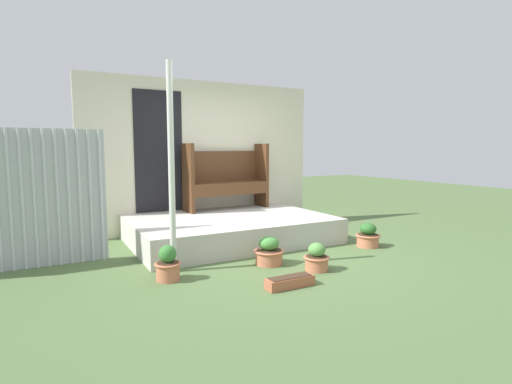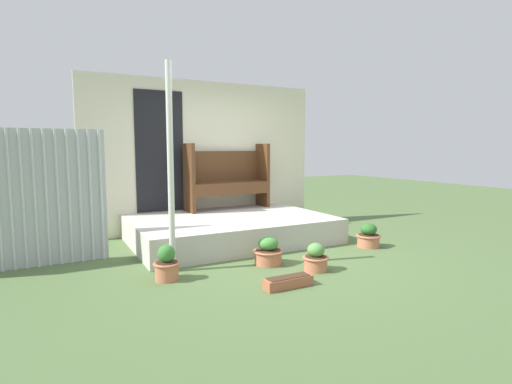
% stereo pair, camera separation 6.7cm
% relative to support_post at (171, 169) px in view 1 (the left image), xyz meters
% --- Properties ---
extents(ground_plane, '(24.00, 24.00, 0.00)m').
position_rel_support_post_xyz_m(ground_plane, '(1.35, 0.10, -1.21)').
color(ground_plane, '#516B3D').
extents(porch_slab, '(2.99, 2.05, 0.38)m').
position_rel_support_post_xyz_m(porch_slab, '(1.25, 1.12, -1.02)').
color(porch_slab, beige).
rests_on(porch_slab, ground_plane).
extents(house_wall, '(4.19, 0.08, 2.60)m').
position_rel_support_post_xyz_m(house_wall, '(1.21, 2.17, 0.09)').
color(house_wall, beige).
rests_on(house_wall, ground_plane).
extents(support_post, '(0.07, 0.07, 2.42)m').
position_rel_support_post_xyz_m(support_post, '(0.00, 0.00, 0.00)').
color(support_post, silver).
rests_on(support_post, ground_plane).
extents(bench, '(1.52, 0.49, 1.15)m').
position_rel_support_post_xyz_m(bench, '(1.55, 1.92, -0.25)').
color(bench, '#54331C').
rests_on(bench, porch_slab).
extents(flower_pot_left, '(0.29, 0.29, 0.40)m').
position_rel_support_post_xyz_m(flower_pot_left, '(-0.15, -0.28, -1.04)').
color(flower_pot_left, '#C67251').
rests_on(flower_pot_left, ground_plane).
extents(flower_pot_middle, '(0.38, 0.38, 0.35)m').
position_rel_support_post_xyz_m(flower_pot_middle, '(1.14, -0.27, -1.06)').
color(flower_pot_middle, '#C67251').
rests_on(flower_pot_middle, ground_plane).
extents(flower_pot_right, '(0.31, 0.31, 0.33)m').
position_rel_support_post_xyz_m(flower_pot_right, '(1.51, -0.76, -1.07)').
color(flower_pot_right, '#C67251').
rests_on(flower_pot_right, ground_plane).
extents(flower_pot_far_right, '(0.36, 0.36, 0.35)m').
position_rel_support_post_xyz_m(flower_pot_far_right, '(2.87, -0.20, -1.06)').
color(flower_pot_far_right, '#C67251').
rests_on(flower_pot_far_right, ground_plane).
extents(planter_box_rect, '(0.53, 0.16, 0.12)m').
position_rel_support_post_xyz_m(planter_box_rect, '(0.91, -1.09, -1.15)').
color(planter_box_rect, '#B26042').
rests_on(planter_box_rect, ground_plane).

